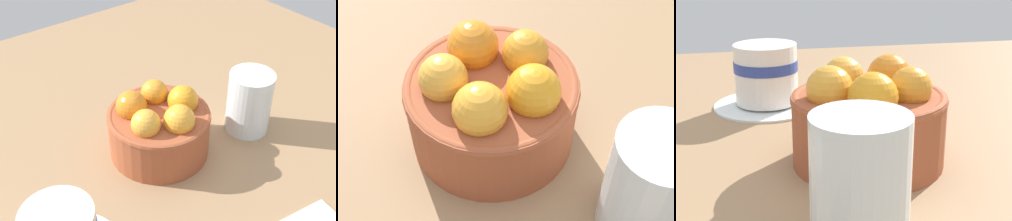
% 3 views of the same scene
% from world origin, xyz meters
% --- Properties ---
extents(ground_plane, '(1.14, 0.99, 0.04)m').
position_xyz_m(ground_plane, '(0.00, 0.00, -0.02)').
color(ground_plane, '#997551').
extents(terracotta_bowl, '(0.15, 0.15, 0.10)m').
position_xyz_m(terracotta_bowl, '(-0.00, 0.00, 0.05)').
color(terracotta_bowl, '#9E4C2D').
rests_on(terracotta_bowl, ground_plane).
extents(coffee_cup, '(0.14, 0.14, 0.08)m').
position_xyz_m(coffee_cup, '(0.20, 0.09, 0.04)').
color(coffee_cup, white).
rests_on(coffee_cup, ground_plane).
extents(water_glass, '(0.07, 0.07, 0.10)m').
position_xyz_m(water_glass, '(-0.14, 0.04, 0.05)').
color(water_glass, silver).
rests_on(water_glass, ground_plane).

